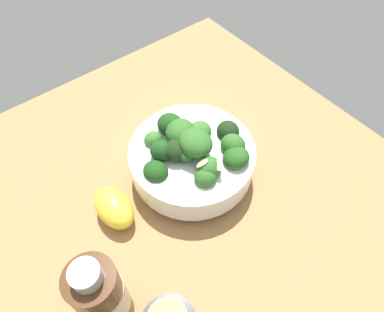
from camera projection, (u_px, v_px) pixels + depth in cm
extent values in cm
cube|color=#996D42|center=(184.00, 191.00, 54.19)|extent=(62.60, 62.60, 4.18)
cylinder|color=white|center=(192.00, 169.00, 53.28)|extent=(9.96, 9.96, 1.37)
cylinder|color=white|center=(192.00, 158.00, 51.07)|extent=(18.11, 18.11, 4.12)
cylinder|color=silver|center=(192.00, 151.00, 49.74)|extent=(14.65, 14.65, 0.80)
cylinder|color=#3C7A32|center=(201.00, 138.00, 50.44)|extent=(1.55, 1.64, 1.26)
ellipsoid|color=#386B2B|center=(201.00, 131.00, 49.28)|extent=(4.85, 4.52, 4.00)
cylinder|color=#2F662B|center=(232.00, 153.00, 50.44)|extent=(1.61, 1.52, 1.74)
ellipsoid|color=#2D6023|center=(233.00, 145.00, 48.95)|extent=(5.41, 4.97, 4.41)
cylinder|color=#2F662B|center=(187.00, 158.00, 48.35)|extent=(1.34, 1.23, 1.34)
ellipsoid|color=#23511C|center=(187.00, 152.00, 47.29)|extent=(3.84, 4.01, 2.20)
cylinder|color=#589D47|center=(196.00, 152.00, 48.32)|extent=(1.74, 1.87, 1.70)
ellipsoid|color=#2D6023|center=(196.00, 143.00, 46.80)|extent=(5.05, 4.70, 3.67)
cylinder|color=#2F662B|center=(229.00, 140.00, 51.97)|extent=(1.49, 1.57, 1.31)
ellipsoid|color=black|center=(230.00, 133.00, 50.66)|extent=(4.90, 5.47, 5.03)
cylinder|color=#4A8F3C|center=(176.00, 158.00, 48.84)|extent=(1.76, 1.61, 1.66)
ellipsoid|color=black|center=(175.00, 151.00, 47.48)|extent=(4.89, 5.21, 3.41)
cylinder|color=#3C7A32|center=(205.00, 183.00, 47.11)|extent=(1.64, 1.73, 1.48)
ellipsoid|color=#2D6023|center=(205.00, 177.00, 45.86)|extent=(4.35, 4.14, 3.65)
cylinder|color=#4A8F3C|center=(235.00, 166.00, 49.29)|extent=(2.23, 1.94, 2.00)
ellipsoid|color=#23511C|center=(236.00, 158.00, 47.75)|extent=(6.01, 5.23, 4.84)
cylinder|color=#3C7A32|center=(182.00, 143.00, 51.03)|extent=(1.82, 2.05, 1.79)
ellipsoid|color=#2D6023|center=(181.00, 134.00, 49.36)|extent=(6.69, 7.22, 5.86)
cylinder|color=#2F662B|center=(171.00, 132.00, 52.14)|extent=(1.90, 2.04, 1.55)
ellipsoid|color=#194216|center=(170.00, 125.00, 50.72)|extent=(5.51, 4.97, 4.56)
cylinder|color=#2F662B|center=(208.00, 176.00, 47.89)|extent=(1.98, 1.81, 1.68)
ellipsoid|color=#2D6023|center=(208.00, 169.00, 46.50)|extent=(4.25, 4.64, 5.08)
cylinder|color=#4A8F3C|center=(157.00, 177.00, 48.10)|extent=(1.48, 1.54, 1.15)
ellipsoid|color=#194216|center=(156.00, 171.00, 46.93)|extent=(4.24, 4.05, 3.96)
cylinder|color=#4A8F3C|center=(162.00, 157.00, 48.95)|extent=(1.74, 1.83, 1.30)
ellipsoid|color=#194216|center=(161.00, 151.00, 47.69)|extent=(4.85, 4.40, 4.75)
cylinder|color=#4A8F3C|center=(154.00, 147.00, 51.26)|extent=(1.43, 1.73, 1.73)
ellipsoid|color=#386B2B|center=(153.00, 140.00, 50.00)|extent=(3.51, 4.15, 3.53)
ellipsoid|color=#DBBC84|center=(190.00, 136.00, 48.27)|extent=(2.05, 1.66, 0.95)
ellipsoid|color=#DBBC84|center=(202.00, 163.00, 45.16)|extent=(1.34, 2.04, 1.22)
ellipsoid|color=#DBBC84|center=(203.00, 161.00, 46.88)|extent=(1.94, 1.95, 1.11)
ellipsoid|color=#DBBC84|center=(218.00, 165.00, 45.47)|extent=(2.05, 1.59, 0.68)
ellipsoid|color=yellow|center=(114.00, 208.00, 47.59)|extent=(7.10, 4.59, 4.48)
cylinder|color=#472814|center=(102.00, 297.00, 36.85)|extent=(5.18, 5.18, 12.45)
cylinder|color=#B7B2A8|center=(86.00, 275.00, 31.15)|extent=(2.94, 2.94, 1.74)
cylinder|color=beige|center=(103.00, 297.00, 37.05)|extent=(5.29, 5.29, 5.00)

